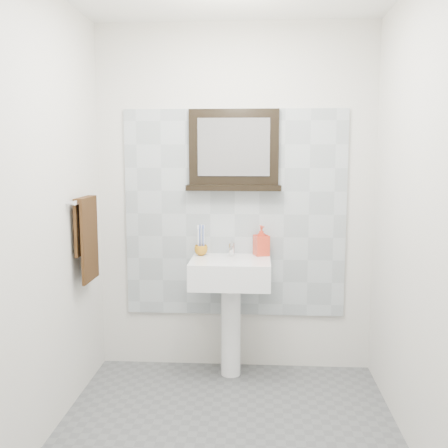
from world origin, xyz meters
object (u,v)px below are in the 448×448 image
at_px(framed_mirror, 234,152).
at_px(hand_towel, 87,232).
at_px(pedestal_sink, 231,285).
at_px(soap_dispenser, 261,240).
at_px(toothbrush_cup, 201,250).

distance_m(framed_mirror, hand_towel, 1.16).
relative_size(pedestal_sink, hand_towel, 1.75).
xyz_separation_m(soap_dispenser, hand_towel, (-1.14, -0.41, 0.11)).
distance_m(pedestal_sink, toothbrush_cup, 0.33).
bearing_deg(toothbrush_cup, pedestal_sink, -28.76).
relative_size(soap_dispenser, framed_mirror, 0.32).
height_order(framed_mirror, hand_towel, framed_mirror).
bearing_deg(framed_mirror, hand_towel, -154.30).
bearing_deg(framed_mirror, toothbrush_cup, -164.01).
distance_m(toothbrush_cup, framed_mirror, 0.74).
bearing_deg(pedestal_sink, hand_towel, -164.09).
bearing_deg(soap_dispenser, hand_towel, 179.74).
xyz_separation_m(framed_mirror, hand_towel, (-0.93, -0.45, -0.52)).
bearing_deg(pedestal_sink, framed_mirror, 86.52).
xyz_separation_m(pedestal_sink, toothbrush_cup, (-0.22, 0.12, 0.22)).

